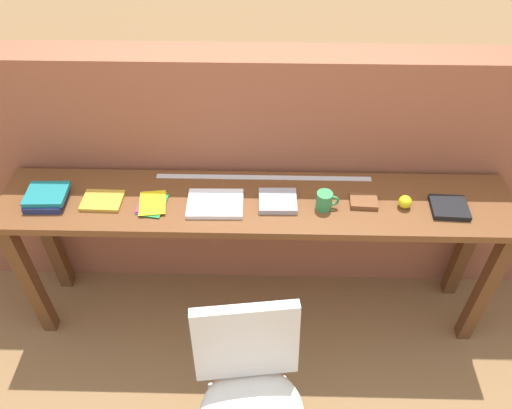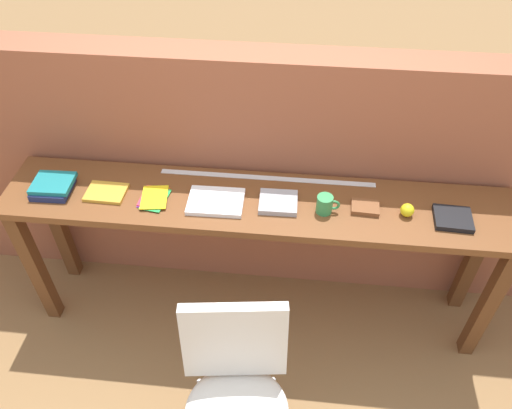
# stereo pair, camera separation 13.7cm
# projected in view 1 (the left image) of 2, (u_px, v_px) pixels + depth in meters

# --- Properties ---
(ground_plane) EXTENTS (40.00, 40.00, 0.00)m
(ground_plane) POSITION_uv_depth(u_px,v_px,m) (255.00, 351.00, 2.80)
(ground_plane) COLOR olive
(brick_wall_back) EXTENTS (6.00, 0.20, 1.48)m
(brick_wall_back) POSITION_uv_depth(u_px,v_px,m) (258.00, 177.00, 2.75)
(brick_wall_back) COLOR #935138
(brick_wall_back) RESTS_ON ground
(sideboard) EXTENTS (2.50, 0.44, 0.88)m
(sideboard) POSITION_uv_depth(u_px,v_px,m) (256.00, 221.00, 2.50)
(sideboard) COLOR brown
(sideboard) RESTS_ON ground
(chair_white_moulded) EXTENTS (0.49, 0.50, 0.89)m
(chair_white_moulded) POSITION_uv_depth(u_px,v_px,m) (249.00, 388.00, 2.09)
(chair_white_moulded) COLOR silver
(chair_white_moulded) RESTS_ON ground
(book_stack_leftmost) EXTENTS (0.20, 0.18, 0.06)m
(book_stack_leftmost) POSITION_uv_depth(u_px,v_px,m) (46.00, 197.00, 2.38)
(book_stack_leftmost) COLOR navy
(book_stack_leftmost) RESTS_ON sideboard
(magazine_cycling) EXTENTS (0.19, 0.15, 0.02)m
(magazine_cycling) POSITION_uv_depth(u_px,v_px,m) (102.00, 201.00, 2.39)
(magazine_cycling) COLOR gold
(magazine_cycling) RESTS_ON sideboard
(pamphlet_pile_colourful) EXTENTS (0.15, 0.19, 0.01)m
(pamphlet_pile_colourful) POSITION_uv_depth(u_px,v_px,m) (152.00, 203.00, 2.38)
(pamphlet_pile_colourful) COLOR orange
(pamphlet_pile_colourful) RESTS_ON sideboard
(book_open_centre) EXTENTS (0.27, 0.20, 0.02)m
(book_open_centre) POSITION_uv_depth(u_px,v_px,m) (215.00, 204.00, 2.38)
(book_open_centre) COLOR white
(book_open_centre) RESTS_ON sideboard
(book_grey_hardcover) EXTENTS (0.18, 0.16, 0.03)m
(book_grey_hardcover) POSITION_uv_depth(u_px,v_px,m) (278.00, 201.00, 2.39)
(book_grey_hardcover) COLOR #9E9EA3
(book_grey_hardcover) RESTS_ON sideboard
(mug) EXTENTS (0.11, 0.08, 0.09)m
(mug) POSITION_uv_depth(u_px,v_px,m) (325.00, 201.00, 2.34)
(mug) COLOR #338C4C
(mug) RESTS_ON sideboard
(leather_journal_brown) EXTENTS (0.14, 0.11, 0.02)m
(leather_journal_brown) POSITION_uv_depth(u_px,v_px,m) (364.00, 201.00, 2.39)
(leather_journal_brown) COLOR brown
(leather_journal_brown) RESTS_ON sideboard
(sports_ball_small) EXTENTS (0.06, 0.06, 0.06)m
(sports_ball_small) POSITION_uv_depth(u_px,v_px,m) (405.00, 202.00, 2.35)
(sports_ball_small) COLOR yellow
(sports_ball_small) RESTS_ON sideboard
(book_repair_rightmost) EXTENTS (0.18, 0.16, 0.03)m
(book_repair_rightmost) POSITION_uv_depth(u_px,v_px,m) (449.00, 208.00, 2.35)
(book_repair_rightmost) COLOR black
(book_repair_rightmost) RESTS_ON sideboard
(ruler_metal_back_edge) EXTENTS (1.09, 0.03, 0.00)m
(ruler_metal_back_edge) POSITION_uv_depth(u_px,v_px,m) (264.00, 178.00, 2.53)
(ruler_metal_back_edge) COLOR silver
(ruler_metal_back_edge) RESTS_ON sideboard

